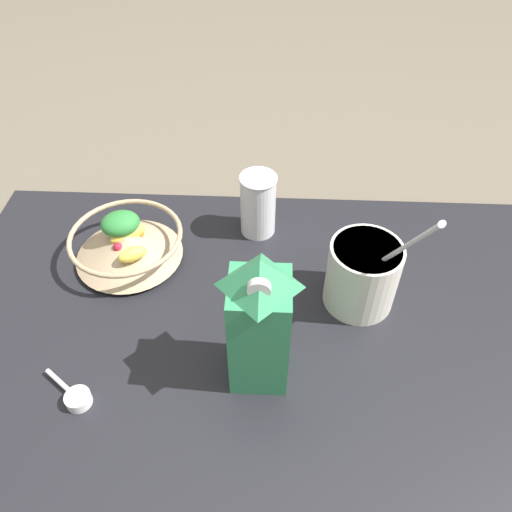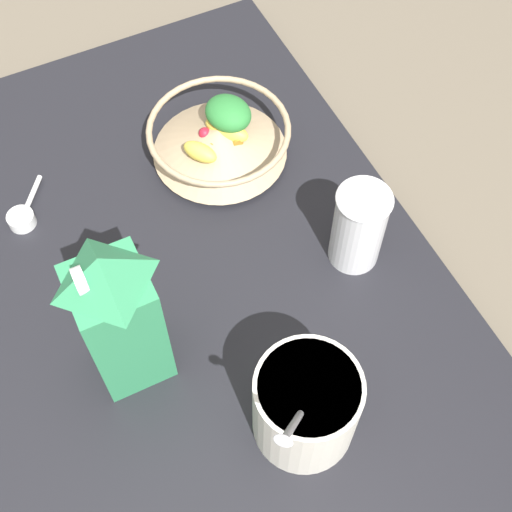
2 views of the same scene
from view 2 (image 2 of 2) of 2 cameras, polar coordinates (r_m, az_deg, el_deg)
ground_plane at (r=1.03m, az=-16.34°, el=-11.05°), size 6.00×6.00×0.00m
countertop at (r=1.02m, az=-16.55°, el=-10.75°), size 1.18×1.18×0.03m
fruit_bowl at (r=1.14m, az=-2.92°, el=9.47°), size 0.23×0.23×0.10m
milk_carton at (r=0.87m, az=-10.98°, el=-4.70°), size 0.09×0.09×0.27m
yogurt_tub at (r=0.88m, az=4.03°, el=-11.76°), size 0.15×0.15×0.27m
drinking_cup at (r=1.00m, az=8.22°, el=2.38°), size 0.08×0.08×0.14m
measuring_scoop at (r=1.14m, az=-18.16°, el=3.01°), size 0.09×0.07×0.02m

